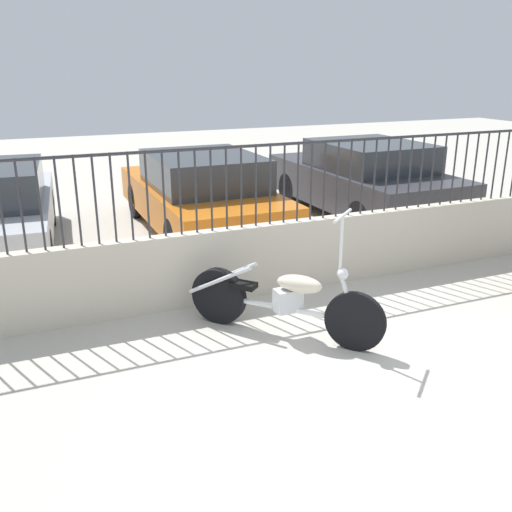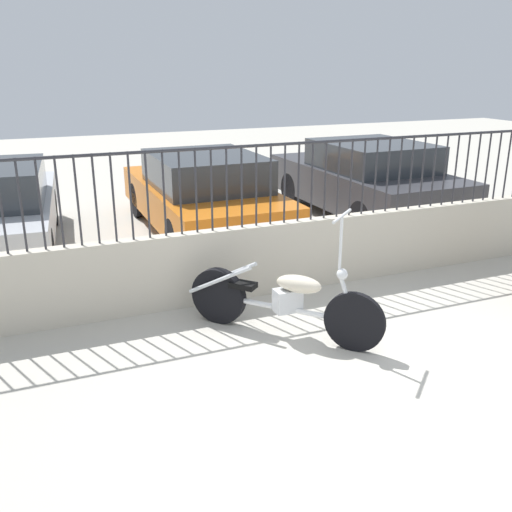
% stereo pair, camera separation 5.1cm
% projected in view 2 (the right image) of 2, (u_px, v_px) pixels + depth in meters
% --- Properties ---
extents(ground_plane, '(40.00, 40.00, 0.00)m').
position_uv_depth(ground_plane, '(382.00, 389.00, 5.04)').
color(ground_plane, '#B7B2A5').
extents(low_wall, '(10.87, 0.18, 0.88)m').
position_uv_depth(low_wall, '(270.00, 258.00, 7.06)').
color(low_wall, beige).
rests_on(low_wall, ground_plane).
extents(fence_railing, '(10.87, 0.04, 0.97)m').
position_uv_depth(fence_railing, '(271.00, 173.00, 6.72)').
color(fence_railing, '#2D2D33').
rests_on(fence_railing, low_wall).
extents(motorcycle_white, '(1.55, 1.70, 1.39)m').
position_uv_depth(motorcycle_white, '(275.00, 299.00, 5.96)').
color(motorcycle_white, black).
rests_on(motorcycle_white, ground_plane).
extents(car_orange, '(1.83, 4.38, 1.34)m').
position_uv_depth(car_orange, '(203.00, 193.00, 9.52)').
color(car_orange, black).
rests_on(car_orange, ground_plane).
extents(car_dark_grey, '(1.92, 4.23, 1.39)m').
position_uv_depth(car_dark_grey, '(366.00, 179.00, 10.52)').
color(car_dark_grey, black).
rests_on(car_dark_grey, ground_plane).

